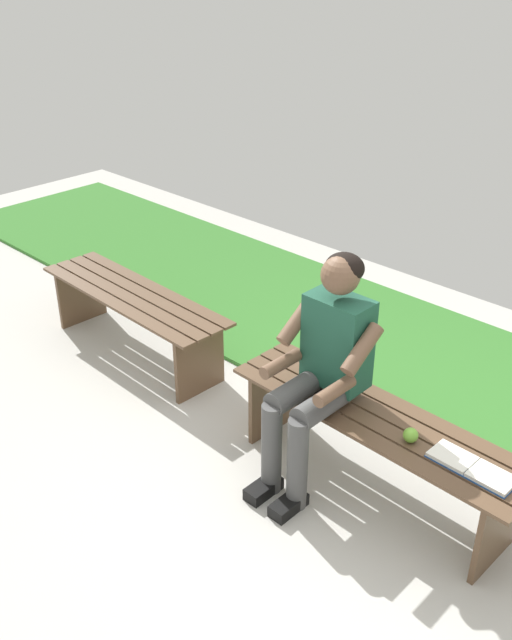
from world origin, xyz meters
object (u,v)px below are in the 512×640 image
object	(u,v)px
person_seated	(322,364)
apple	(411,435)
bench_near	(375,434)
book_open	(472,467)
bench_far	(134,309)

from	to	relation	value
person_seated	apple	bearing A→B (deg)	-175.32
bench_near	book_open	world-z (taller)	book_open
bench_far	person_seated	world-z (taller)	person_seated
bench_near	person_seated	world-z (taller)	person_seated
bench_near	person_seated	distance (m)	0.47
apple	bench_far	bearing A→B (deg)	-1.49
person_seated	book_open	bearing A→B (deg)	-175.54
apple	bench_near	bearing A→B (deg)	-13.88
bench_near	bench_far	size ratio (longest dim) A/B	1.04
person_seated	bench_far	bearing A→B (deg)	-3.35
bench_far	book_open	xyz separation A→B (m)	(-2.61, 0.04, 0.13)
bench_far	person_seated	bearing A→B (deg)	176.65
person_seated	book_open	distance (m)	0.88
bench_far	person_seated	size ratio (longest dim) A/B	1.28
person_seated	apple	distance (m)	0.57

